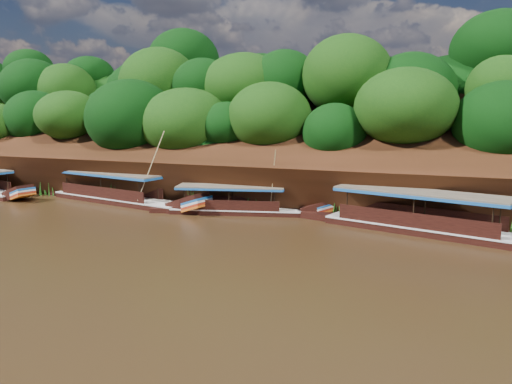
{
  "coord_description": "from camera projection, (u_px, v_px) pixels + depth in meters",
  "views": [
    {
      "loc": [
        14.04,
        -26.63,
        8.02
      ],
      "look_at": [
        0.98,
        7.0,
        2.05
      ],
      "focal_mm": 35.0,
      "sensor_mm": 36.0,
      "label": 1
    }
  ],
  "objects": [
    {
      "name": "ground",
      "position": [
        200.0,
        241.0,
        30.81
      ],
      "size": [
        160.0,
        160.0,
        0.0
      ],
      "primitive_type": "plane",
      "color": "black",
      "rests_on": "ground"
    },
    {
      "name": "riverbank",
      "position": [
        302.0,
        170.0,
        51.41
      ],
      "size": [
        120.0,
        30.06,
        19.4
      ],
      "color": "black",
      "rests_on": "ground"
    },
    {
      "name": "boat_0",
      "position": [
        446.0,
        227.0,
        31.84
      ],
      "size": [
        16.94,
        6.57,
        7.82
      ],
      "rotation": [
        0.0,
        0.0,
        -0.26
      ],
      "color": "black",
      "rests_on": "ground"
    },
    {
      "name": "boat_1",
      "position": [
        248.0,
        208.0,
        38.76
      ],
      "size": [
        12.7,
        4.79,
        5.51
      ],
      "rotation": [
        0.0,
        0.0,
        0.25
      ],
      "color": "black",
      "rests_on": "ground"
    },
    {
      "name": "boat_2",
      "position": [
        125.0,
        197.0,
        42.94
      ],
      "size": [
        16.87,
        5.47,
        6.82
      ],
      "rotation": [
        0.0,
        0.0,
        -0.2
      ],
      "color": "black",
      "rests_on": "ground"
    },
    {
      "name": "reeds",
      "position": [
        215.0,
        198.0,
        40.69
      ],
      "size": [
        48.48,
        2.53,
        2.12
      ],
      "color": "#205E17",
      "rests_on": "ground"
    }
  ]
}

